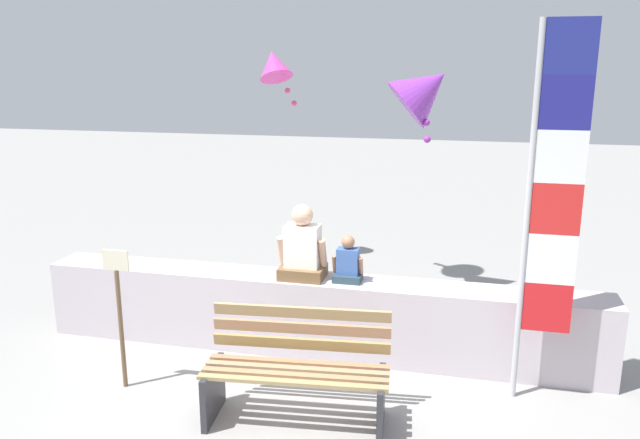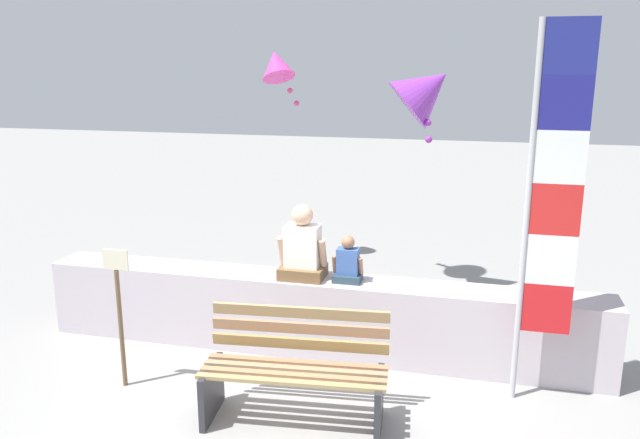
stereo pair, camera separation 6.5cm
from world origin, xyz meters
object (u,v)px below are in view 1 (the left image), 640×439
(person_adult, at_px, (303,250))
(flag_banner, at_px, (548,196))
(sign_post, at_px, (119,307))
(person_child, at_px, (348,264))
(kite_purple, at_px, (425,90))
(park_bench, at_px, (297,372))
(kite_magenta, at_px, (274,65))

(person_adult, xyz_separation_m, flag_banner, (2.17, -0.45, 0.73))
(person_adult, relative_size, sign_post, 0.58)
(person_child, distance_m, kite_purple, 2.44)
(flag_banner, distance_m, sign_post, 3.76)
(flag_banner, bearing_deg, person_child, 165.30)
(person_adult, height_order, person_child, person_adult)
(sign_post, bearing_deg, park_bench, -4.75)
(park_bench, height_order, person_adult, person_adult)
(kite_magenta, distance_m, sign_post, 4.44)
(park_bench, distance_m, person_adult, 1.42)
(kite_purple, distance_m, sign_post, 4.13)
(kite_purple, height_order, sign_post, kite_purple)
(park_bench, height_order, kite_purple, kite_purple)
(person_child, height_order, kite_magenta, kite_magenta)
(kite_magenta, bearing_deg, person_adult, -67.92)
(person_child, bearing_deg, flag_banner, -14.70)
(park_bench, distance_m, kite_magenta, 4.93)
(park_bench, height_order, person_child, person_child)
(person_adult, bearing_deg, person_child, 0.04)
(park_bench, height_order, sign_post, sign_post)
(person_adult, bearing_deg, park_bench, -77.33)
(person_child, relative_size, kite_purple, 0.45)
(park_bench, relative_size, person_adult, 2.08)
(kite_magenta, relative_size, sign_post, 0.66)
(flag_banner, bearing_deg, kite_purple, 117.82)
(person_adult, height_order, kite_purple, kite_purple)
(park_bench, xyz_separation_m, kite_magenta, (-1.42, 4.06, 2.42))
(park_bench, xyz_separation_m, person_child, (0.18, 1.22, 0.55))
(park_bench, bearing_deg, flag_banner, 22.15)
(park_bench, height_order, flag_banner, flag_banner)
(person_child, xyz_separation_m, kite_magenta, (-1.60, 2.83, 1.87))
(person_adult, relative_size, kite_magenta, 0.87)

